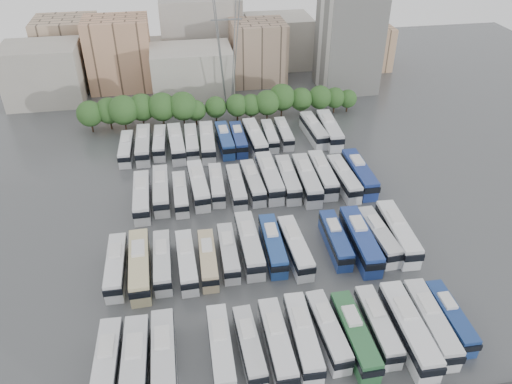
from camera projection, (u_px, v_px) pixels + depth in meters
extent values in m
plane|color=#424447|center=(256.00, 233.00, 81.08)|extent=(220.00, 220.00, 0.00)
cylinder|color=black|center=(92.00, 127.00, 110.69)|extent=(0.36, 0.36, 2.37)
sphere|color=#234C1E|center=(90.00, 114.00, 108.91)|extent=(5.70, 5.70, 5.70)
cylinder|color=black|center=(111.00, 124.00, 111.85)|extent=(0.36, 0.36, 2.42)
sphere|color=#234C1E|center=(109.00, 111.00, 110.04)|extent=(5.80, 5.80, 5.80)
cylinder|color=black|center=(126.00, 125.00, 111.00)|extent=(0.36, 0.36, 2.71)
sphere|color=#234C1E|center=(123.00, 110.00, 108.96)|extent=(6.51, 6.51, 6.51)
cylinder|color=black|center=(144.00, 121.00, 112.90)|extent=(0.36, 0.36, 2.54)
sphere|color=#234C1E|center=(142.00, 107.00, 111.00)|extent=(6.09, 6.09, 6.09)
cylinder|color=black|center=(164.00, 122.00, 112.68)|extent=(0.36, 0.36, 2.65)
sphere|color=#234C1E|center=(162.00, 107.00, 110.68)|extent=(6.37, 6.37, 6.37)
cylinder|color=black|center=(184.00, 121.00, 112.91)|extent=(0.36, 0.36, 2.68)
sphere|color=#234C1E|center=(183.00, 106.00, 110.89)|extent=(6.43, 6.43, 6.43)
cylinder|color=black|center=(196.00, 121.00, 113.73)|extent=(0.36, 0.36, 1.94)
sphere|color=#234C1E|center=(196.00, 110.00, 112.28)|extent=(4.66, 4.66, 4.66)
cylinder|color=black|center=(216.00, 118.00, 114.84)|extent=(0.36, 0.36, 2.05)
sphere|color=#234C1E|center=(216.00, 107.00, 113.30)|extent=(4.91, 4.91, 4.91)
cylinder|color=black|center=(237.00, 117.00, 115.27)|extent=(0.36, 0.36, 2.15)
sphere|color=#234C1E|center=(237.00, 105.00, 113.66)|extent=(5.15, 5.15, 5.15)
cylinder|color=black|center=(251.00, 116.00, 115.60)|extent=(0.36, 0.36, 2.10)
sphere|color=#234C1E|center=(251.00, 105.00, 114.03)|extent=(5.03, 5.03, 5.03)
cylinder|color=black|center=(267.00, 116.00, 115.57)|extent=(0.36, 0.36, 2.39)
sphere|color=#234C1E|center=(267.00, 103.00, 113.77)|extent=(5.74, 5.74, 5.74)
cylinder|color=black|center=(281.00, 111.00, 117.40)|extent=(0.36, 0.36, 2.59)
sphere|color=#234C1E|center=(282.00, 97.00, 115.46)|extent=(6.22, 6.22, 6.22)
cylinder|color=black|center=(300.00, 111.00, 117.90)|extent=(0.36, 0.36, 2.23)
sphere|color=#234C1E|center=(301.00, 99.00, 116.23)|extent=(5.34, 5.34, 5.34)
cylinder|color=black|center=(319.00, 109.00, 118.60)|extent=(0.36, 0.36, 2.29)
sphere|color=#234C1E|center=(320.00, 97.00, 116.87)|extent=(5.49, 5.49, 5.49)
cylinder|color=black|center=(334.00, 108.00, 119.40)|extent=(0.36, 0.36, 2.03)
sphere|color=#234C1E|center=(335.00, 98.00, 117.87)|extent=(4.86, 4.86, 4.86)
cylinder|color=black|center=(347.00, 108.00, 119.85)|extent=(0.36, 0.36, 1.80)
sphere|color=#234C1E|center=(348.00, 99.00, 118.50)|extent=(4.31, 4.31, 4.31)
cube|color=#9E998E|center=(44.00, 74.00, 122.11)|extent=(18.00, 14.00, 14.00)
cube|color=tan|center=(119.00, 54.00, 128.47)|extent=(16.00, 12.00, 18.00)
cube|color=#ADA89E|center=(192.00, 72.00, 126.12)|extent=(20.00, 14.00, 12.00)
cube|color=gray|center=(258.00, 52.00, 132.49)|extent=(14.00, 12.00, 16.00)
cube|color=gray|center=(201.00, 33.00, 140.88)|extent=(22.00, 16.00, 20.00)
cube|color=tan|center=(69.00, 49.00, 135.24)|extent=(16.00, 14.00, 16.00)
cube|color=#A39E93|center=(278.00, 41.00, 144.02)|extent=(18.00, 14.00, 14.00)
cube|color=tan|center=(364.00, 47.00, 143.05)|extent=(14.00, 12.00, 12.00)
cube|color=gray|center=(160.00, 59.00, 137.03)|extent=(12.00, 10.00, 10.00)
cube|color=silver|center=(349.00, 38.00, 126.27)|extent=(14.00, 14.00, 26.00)
cylinder|color=slate|center=(219.00, 41.00, 111.03)|extent=(2.90, 2.91, 33.83)
cylinder|color=slate|center=(217.00, 36.00, 114.32)|extent=(2.90, 2.91, 33.83)
cylinder|color=slate|center=(237.00, 40.00, 111.60)|extent=(2.90, 2.91, 33.83)
cylinder|color=slate|center=(234.00, 35.00, 114.88)|extent=(2.90, 2.91, 33.83)
cube|color=slate|center=(226.00, 20.00, 110.70)|extent=(7.00, 0.30, 0.30)
cube|color=silver|center=(108.00, 367.00, 57.65)|extent=(3.00, 11.99, 3.37)
cube|color=black|center=(106.00, 364.00, 57.17)|extent=(3.13, 12.17, 0.99)
cube|color=silver|center=(106.00, 346.00, 57.82)|extent=(1.81, 3.24, 0.44)
cube|color=silver|center=(136.00, 369.00, 57.23)|extent=(3.13, 13.08, 3.68)
cube|color=black|center=(135.00, 366.00, 56.70)|extent=(3.27, 13.28, 1.08)
cube|color=silver|center=(134.00, 346.00, 57.41)|extent=(1.94, 3.52, 0.48)
cube|color=silver|center=(164.00, 359.00, 58.46)|extent=(2.65, 12.45, 3.53)
cube|color=black|center=(164.00, 356.00, 57.96)|extent=(2.77, 12.63, 1.04)
cube|color=silver|center=(162.00, 337.00, 58.63)|extent=(1.76, 3.32, 0.46)
cube|color=silver|center=(221.00, 350.00, 59.75)|extent=(2.57, 11.61, 3.28)
cube|color=black|center=(221.00, 347.00, 59.28)|extent=(2.69, 11.78, 0.97)
cube|color=silver|center=(219.00, 330.00, 59.91)|extent=(1.67, 3.10, 0.42)
cube|color=silver|center=(249.00, 346.00, 60.30)|extent=(2.67, 10.72, 3.02)
cube|color=black|center=(250.00, 344.00, 59.87)|extent=(2.78, 10.88, 0.89)
cube|color=silver|center=(247.00, 328.00, 60.44)|extent=(1.62, 2.89, 0.39)
cube|color=silver|center=(277.00, 343.00, 60.48)|extent=(2.60, 11.86, 3.36)
cube|color=black|center=(277.00, 341.00, 60.01)|extent=(2.72, 12.04, 0.99)
cube|color=silver|center=(275.00, 323.00, 60.65)|extent=(1.70, 3.17, 0.43)
cube|color=silver|center=(303.00, 337.00, 61.22)|extent=(2.87, 12.01, 3.38)
cube|color=black|center=(303.00, 335.00, 60.74)|extent=(2.99, 12.19, 1.00)
cube|color=silver|center=(301.00, 317.00, 61.39)|extent=(1.78, 3.23, 0.44)
cube|color=silver|center=(327.00, 331.00, 62.15)|extent=(2.94, 11.35, 3.19)
cube|color=black|center=(328.00, 329.00, 61.70)|extent=(3.06, 11.52, 0.94)
cube|color=silver|center=(325.00, 313.00, 62.29)|extent=(1.74, 3.07, 0.41)
cube|color=#2B6539|center=(354.00, 336.00, 61.44)|extent=(2.70, 12.00, 3.39)
cube|color=black|center=(355.00, 333.00, 60.95)|extent=(2.82, 12.18, 1.00)
cube|color=silver|center=(352.00, 316.00, 61.60)|extent=(1.74, 3.21, 0.44)
cube|color=silver|center=(377.00, 326.00, 62.84)|extent=(2.56, 11.32, 3.20)
cube|color=black|center=(378.00, 323.00, 62.38)|extent=(2.68, 11.49, 0.94)
cube|color=silver|center=(375.00, 308.00, 63.00)|extent=(1.64, 3.03, 0.41)
cube|color=white|center=(408.00, 330.00, 61.91)|extent=(3.10, 13.43, 3.79)
cube|color=black|center=(410.00, 327.00, 61.37)|extent=(3.24, 13.63, 1.11)
cube|color=silver|center=(405.00, 308.00, 62.10)|extent=(1.96, 3.60, 0.49)
cube|color=silver|center=(430.00, 323.00, 62.99)|extent=(3.17, 12.53, 3.52)
cube|color=black|center=(432.00, 321.00, 62.49)|extent=(3.30, 12.72, 1.04)
cube|color=silver|center=(428.00, 303.00, 63.17)|extent=(1.90, 3.39, 0.46)
cube|color=navy|center=(450.00, 318.00, 64.09)|extent=(2.43, 10.74, 3.03)
cube|color=black|center=(451.00, 315.00, 63.66)|extent=(2.54, 10.90, 0.89)
cube|color=silver|center=(448.00, 301.00, 64.24)|extent=(1.56, 2.88, 0.39)
cube|color=silver|center=(116.00, 267.00, 71.90)|extent=(2.60, 11.63, 3.29)
cube|color=black|center=(116.00, 264.00, 71.43)|extent=(2.72, 11.81, 0.97)
cube|color=silver|center=(115.00, 251.00, 72.06)|extent=(1.68, 3.11, 0.43)
cube|color=#CDC08C|center=(140.00, 266.00, 71.77)|extent=(3.09, 12.93, 3.64)
cube|color=black|center=(139.00, 263.00, 71.25)|extent=(3.22, 13.13, 1.07)
cube|color=silver|center=(138.00, 248.00, 71.94)|extent=(1.92, 3.48, 0.47)
cube|color=silver|center=(163.00, 262.00, 72.79)|extent=(2.40, 11.30, 3.20)
cube|color=black|center=(162.00, 260.00, 72.33)|extent=(2.52, 11.47, 0.94)
cube|color=silver|center=(161.00, 247.00, 72.94)|extent=(1.60, 3.01, 0.41)
cube|color=silver|center=(187.00, 262.00, 72.82)|extent=(2.74, 11.42, 3.22)
cube|color=black|center=(186.00, 260.00, 72.36)|extent=(2.86, 11.60, 0.95)
cube|color=silver|center=(185.00, 246.00, 72.97)|extent=(1.70, 3.07, 0.42)
cube|color=#C5B187|center=(208.00, 260.00, 73.31)|extent=(2.50, 10.89, 3.07)
cube|color=black|center=(208.00, 258.00, 72.87)|extent=(2.61, 11.06, 0.90)
cube|color=silver|center=(207.00, 245.00, 73.46)|extent=(1.59, 2.92, 0.40)
cube|color=silver|center=(228.00, 253.00, 74.62)|extent=(2.45, 10.90, 3.08)
cube|color=black|center=(228.00, 250.00, 74.18)|extent=(2.56, 11.07, 0.91)
cube|color=silver|center=(227.00, 238.00, 74.77)|extent=(1.58, 2.92, 0.40)
cube|color=silver|center=(249.00, 245.00, 75.75)|extent=(2.72, 12.67, 3.59)
cube|color=black|center=(249.00, 242.00, 75.24)|extent=(2.85, 12.86, 1.06)
cube|color=silver|center=(248.00, 228.00, 75.93)|extent=(1.80, 3.38, 0.46)
cube|color=navy|center=(273.00, 246.00, 75.83)|extent=(2.76, 11.87, 3.35)
cube|color=black|center=(273.00, 243.00, 75.36)|extent=(2.88, 12.05, 0.98)
cube|color=silver|center=(271.00, 230.00, 76.00)|extent=(1.74, 3.19, 0.43)
cube|color=silver|center=(295.00, 248.00, 75.39)|extent=(3.02, 12.09, 3.40)
cube|color=black|center=(295.00, 245.00, 74.90)|extent=(3.15, 12.27, 1.00)
cube|color=silver|center=(293.00, 232.00, 75.54)|extent=(1.83, 3.26, 0.44)
cube|color=navy|center=(335.00, 240.00, 77.04)|extent=(2.83, 11.59, 3.26)
cube|color=black|center=(336.00, 237.00, 76.57)|extent=(2.95, 11.77, 0.96)
cube|color=silver|center=(334.00, 225.00, 77.20)|extent=(1.73, 3.12, 0.42)
cube|color=navy|center=(360.00, 241.00, 76.44)|extent=(3.23, 13.42, 3.78)
cube|color=black|center=(361.00, 238.00, 75.90)|extent=(3.37, 13.62, 1.11)
cube|color=silver|center=(358.00, 223.00, 76.63)|extent=(2.00, 3.61, 0.49)
cube|color=silver|center=(378.00, 237.00, 77.61)|extent=(3.03, 11.97, 3.36)
cube|color=black|center=(379.00, 234.00, 77.13)|extent=(3.15, 12.15, 0.99)
cube|color=silver|center=(376.00, 221.00, 77.76)|extent=(1.81, 3.23, 0.44)
cube|color=white|center=(397.00, 234.00, 77.97)|extent=(3.38, 13.23, 3.72)
cube|color=black|center=(398.00, 231.00, 77.44)|extent=(3.52, 13.43, 1.09)
cube|color=silver|center=(396.00, 217.00, 78.16)|extent=(2.02, 3.58, 0.48)
cube|color=silver|center=(142.00, 197.00, 86.57)|extent=(2.74, 12.41, 3.51)
cube|color=black|center=(141.00, 195.00, 86.07)|extent=(2.87, 12.60, 1.03)
cube|color=silver|center=(141.00, 183.00, 86.74)|extent=(1.78, 3.32, 0.45)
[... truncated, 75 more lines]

